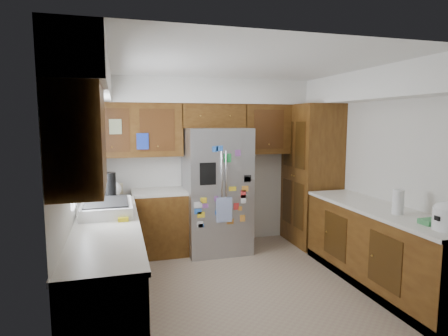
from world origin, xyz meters
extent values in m
plane|color=tan|center=(0.00, 0.00, 0.00)|extent=(3.60, 3.60, 0.00)
cube|color=silver|center=(0.00, 1.60, 1.25)|extent=(3.60, 0.04, 2.50)
cube|color=silver|center=(-1.80, 0.00, 1.25)|extent=(0.04, 3.20, 2.50)
cube|color=silver|center=(1.80, 0.00, 1.25)|extent=(0.04, 3.20, 2.50)
cube|color=silver|center=(0.00, -1.60, 1.25)|extent=(3.60, 0.04, 2.50)
cube|color=white|center=(0.00, 0.00, 2.51)|extent=(3.60, 3.20, 0.02)
cube|color=white|center=(0.00, 1.41, 2.33)|extent=(3.60, 0.38, 0.35)
cube|color=white|center=(-1.61, 0.00, 2.33)|extent=(0.38, 3.20, 0.35)
cube|color=white|center=(1.61, 0.00, 2.33)|extent=(0.38, 3.20, 0.35)
cube|color=#48270D|center=(-1.14, 1.43, 1.77)|extent=(1.33, 0.34, 0.75)
cube|color=#48270D|center=(1.14, 1.43, 1.77)|extent=(1.33, 0.34, 0.75)
cube|color=#48270D|center=(-1.63, -1.15, 1.77)|extent=(0.34, 0.85, 0.75)
cube|color=white|center=(-1.79, 0.10, 1.60)|extent=(0.02, 0.90, 1.05)
cube|color=white|center=(-1.75, 0.10, 1.60)|extent=(0.01, 1.02, 1.15)
cube|color=#1D38AD|center=(-1.03, 1.24, 1.62)|extent=(0.16, 0.02, 0.22)
cube|color=beige|center=(-1.39, 1.24, 1.82)|extent=(0.16, 0.02, 0.20)
cube|color=#48270D|center=(-1.50, -0.30, 0.44)|extent=(0.60, 2.60, 0.88)
cube|color=#48270D|center=(-0.83, 1.30, 0.44)|extent=(0.75, 0.60, 0.88)
cube|color=white|center=(-1.50, -0.30, 0.90)|extent=(0.63, 2.60, 0.04)
cube|color=white|center=(-0.83, 1.30, 0.90)|extent=(0.75, 0.60, 0.04)
cube|color=black|center=(-1.50, -0.30, 0.05)|extent=(0.60, 2.60, 0.10)
cube|color=white|center=(-1.19, -1.15, 0.46)|extent=(0.01, 0.58, 0.80)
cube|color=#48270D|center=(1.50, -0.47, 0.44)|extent=(0.60, 2.25, 0.88)
cube|color=white|center=(1.50, -0.47, 0.90)|extent=(0.63, 2.25, 0.04)
cube|color=black|center=(1.50, -0.47, 0.05)|extent=(0.60, 2.25, 0.10)
cube|color=#48270D|center=(1.50, 1.15, 1.07)|extent=(0.60, 0.90, 2.15)
cube|color=#A0A0A5|center=(0.00, 1.21, 0.90)|extent=(0.90, 0.75, 1.80)
cylinder|color=silver|center=(-0.03, 0.82, 1.05)|extent=(0.02, 0.02, 0.90)
cylinder|color=silver|center=(0.03, 0.82, 1.05)|extent=(0.02, 0.02, 0.90)
cube|color=black|center=(-0.22, 0.83, 1.20)|extent=(0.22, 0.01, 0.30)
cube|color=silver|center=(0.00, 0.80, 0.70)|extent=(0.22, 0.01, 0.34)
cube|color=orange|center=(0.31, 0.82, 0.97)|extent=(0.10, 0.00, 0.08)
cube|color=green|center=(0.04, 0.82, 0.63)|extent=(0.08, 0.00, 0.09)
cube|color=black|center=(-0.05, 0.82, 0.69)|extent=(0.09, 0.00, 0.10)
cube|color=red|center=(0.28, 0.82, 0.90)|extent=(0.07, 0.00, 0.11)
cube|color=white|center=(-0.33, 0.82, 0.51)|extent=(0.08, 0.00, 0.09)
cube|color=green|center=(0.05, 0.82, 1.40)|extent=(0.10, 0.00, 0.12)
cube|color=#8C4C99|center=(0.20, 0.82, 1.47)|extent=(0.08, 0.00, 0.09)
cube|color=orange|center=(0.27, 0.82, 0.56)|extent=(0.07, 0.00, 0.09)
cube|color=orange|center=(0.09, 0.82, 0.52)|extent=(0.10, 0.00, 0.07)
cube|color=blue|center=(-0.09, 0.82, 0.66)|extent=(0.07, 0.00, 0.06)
cube|color=white|center=(-0.36, 0.82, 0.79)|extent=(0.11, 0.00, 0.08)
cube|color=#8C4C99|center=(-0.11, 0.82, 0.86)|extent=(0.05, 0.00, 0.07)
cube|color=blue|center=(-0.12, 0.82, 1.53)|extent=(0.08, 0.00, 0.07)
cube|color=orange|center=(0.24, 0.82, 0.70)|extent=(0.05, 0.00, 0.06)
cube|color=blue|center=(-0.32, 0.82, 0.50)|extent=(0.08, 0.00, 0.05)
cube|color=black|center=(0.34, 0.82, 1.10)|extent=(0.09, 0.00, 0.08)
cube|color=black|center=(0.34, 0.82, 1.12)|extent=(0.10, 0.00, 0.09)
cube|color=blue|center=(-0.06, 0.82, 1.54)|extent=(0.09, 0.00, 0.07)
cube|color=#8C4C99|center=(-0.26, 0.82, 0.77)|extent=(0.08, 0.00, 0.06)
cube|color=yellow|center=(-0.32, 0.82, 0.65)|extent=(0.10, 0.00, 0.08)
cube|color=yellow|center=(0.13, 0.82, 0.98)|extent=(0.10, 0.00, 0.06)
cube|color=blue|center=(-0.36, 0.82, 0.70)|extent=(0.10, 0.00, 0.07)
cube|color=white|center=(0.28, 0.82, 0.83)|extent=(0.07, 0.00, 0.12)
cube|color=red|center=(0.18, 0.82, 0.73)|extent=(0.08, 0.00, 0.09)
cube|color=green|center=(0.04, 0.82, 0.67)|extent=(0.10, 0.00, 0.10)
cube|color=yellow|center=(-0.28, 0.82, 0.84)|extent=(0.09, 0.00, 0.08)
cube|color=#48270D|center=(0.00, 1.43, 1.98)|extent=(0.96, 0.34, 0.35)
sphere|color=blue|center=(-0.26, 1.45, 2.29)|extent=(0.28, 0.28, 0.28)
cylinder|color=black|center=(0.13, 1.43, 2.22)|extent=(0.25, 0.25, 0.14)
ellipsoid|color=#333338|center=(0.13, 1.43, 2.29)|extent=(0.23, 0.23, 0.10)
cube|color=white|center=(-1.50, 0.10, 0.98)|extent=(0.52, 0.70, 0.12)
cube|color=black|center=(-1.50, 0.10, 1.04)|extent=(0.44, 0.60, 0.02)
cylinder|color=silver|center=(-1.70, 0.10, 1.14)|extent=(0.02, 0.02, 0.30)
cylinder|color=silver|center=(-1.64, 0.10, 1.27)|extent=(0.16, 0.02, 0.02)
cube|color=yellow|center=(-1.34, -0.21, 0.94)|extent=(0.10, 0.18, 0.04)
cube|color=black|center=(-1.48, 0.55, 0.97)|extent=(0.18, 0.14, 0.10)
cylinder|color=black|center=(-1.48, 0.55, 1.16)|extent=(0.16, 0.16, 0.28)
cylinder|color=#A0A0A5|center=(-1.57, 0.87, 1.02)|extent=(0.14, 0.14, 0.20)
sphere|color=white|center=(-1.44, 1.02, 1.02)|extent=(0.20, 0.20, 0.20)
cube|color=#3F72B2|center=(-1.58, 1.21, 1.01)|extent=(0.14, 0.10, 0.18)
cube|color=#BFB28C|center=(-1.36, 1.22, 0.99)|extent=(0.10, 0.08, 0.14)
cylinder|color=white|center=(-1.49, 0.48, 0.98)|extent=(0.08, 0.08, 0.11)
cube|color=black|center=(1.36, -1.38, 1.04)|extent=(0.04, 0.06, 0.04)
cylinder|color=white|center=(1.47, -0.76, 1.05)|extent=(0.12, 0.12, 0.26)
camera|label=1|loc=(-1.37, -3.98, 1.90)|focal=30.00mm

